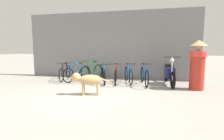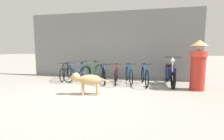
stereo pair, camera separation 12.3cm
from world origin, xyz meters
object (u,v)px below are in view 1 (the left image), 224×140
at_px(bicycle_1, 77,73).
at_px(bicycle_3, 104,75).
at_px(bicycle_2, 92,73).
at_px(motorcycle, 170,73).
at_px(person_in_robes, 198,64).
at_px(bicycle_5, 128,74).
at_px(bicycle_0, 65,73).
at_px(bicycle_6, 144,76).
at_px(bicycle_4, 116,75).
at_px(stray_dog, 88,80).

relative_size(bicycle_1, bicycle_3, 1.01).
distance_m(bicycle_1, bicycle_2, 0.63).
distance_m(motorcycle, person_in_robes, 1.14).
bearing_deg(bicycle_5, bicycle_0, -107.92).
height_order(bicycle_5, bicycle_6, bicycle_6).
relative_size(bicycle_4, bicycle_5, 1.06).
bearing_deg(bicycle_6, bicycle_2, -109.29).
distance_m(bicycle_4, motorcycle, 2.10).
xyz_separation_m(motorcycle, person_in_robes, (0.83, -0.63, 0.44)).
height_order(bicycle_2, bicycle_3, bicycle_2).
distance_m(bicycle_2, bicycle_6, 2.28).
bearing_deg(bicycle_3, person_in_robes, 63.41).
relative_size(bicycle_2, bicycle_3, 0.99).
relative_size(bicycle_5, person_in_robes, 0.90).
relative_size(bicycle_0, person_in_robes, 0.95).
distance_m(bicycle_2, person_in_robes, 4.13).
distance_m(bicycle_0, motorcycle, 4.42).
bearing_deg(person_in_robes, stray_dog, 36.12).
relative_size(bicycle_5, motorcycle, 0.76).
xyz_separation_m(bicycle_4, bicycle_6, (1.14, -0.03, 0.01)).
bearing_deg(bicycle_4, bicycle_6, 78.37).
bearing_deg(bicycle_1, bicycle_2, 117.88).
distance_m(stray_dog, person_in_robes, 3.72).
xyz_separation_m(bicycle_3, bicycle_4, (0.51, -0.02, 0.01)).
height_order(bicycle_0, motorcycle, motorcycle).
relative_size(bicycle_3, bicycle_5, 1.06).
height_order(bicycle_6, stray_dog, bicycle_6).
height_order(bicycle_3, person_in_robes, person_in_robes).
bearing_deg(bicycle_0, bicycle_4, 74.67).
xyz_separation_m(bicycle_0, bicycle_1, (0.59, -0.01, 0.00)).
bearing_deg(bicycle_4, stray_dog, -23.67).
bearing_deg(bicycle_6, motorcycle, 91.12).
height_order(bicycle_2, motorcycle, motorcycle).
height_order(bicycle_4, bicycle_5, bicycle_4).
bearing_deg(bicycle_5, bicycle_6, 52.02).
bearing_deg(stray_dog, bicycle_5, -130.44).
bearing_deg(stray_dog, bicycle_2, -89.33).
height_order(motorcycle, person_in_robes, person_in_robes).
height_order(bicycle_1, stray_dog, bicycle_1).
relative_size(bicycle_3, bicycle_6, 0.96).
bearing_deg(bicycle_2, bicycle_3, 86.76).
relative_size(bicycle_2, motorcycle, 0.80).
distance_m(bicycle_6, stray_dog, 2.48).
bearing_deg(bicycle_5, bicycle_2, -110.64).
bearing_deg(bicycle_5, bicycle_3, -98.99).
bearing_deg(motorcycle, bicycle_5, -94.74).
bearing_deg(bicycle_6, bicycle_5, -121.45).
distance_m(bicycle_3, person_in_robes, 3.51).
bearing_deg(stray_dog, bicycle_1, -74.47).
distance_m(bicycle_5, person_in_robes, 2.57).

